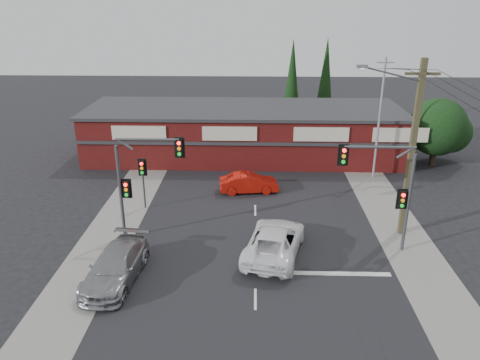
{
  "coord_description": "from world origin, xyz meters",
  "views": [
    {
      "loc": [
        -0.17,
        -21.62,
        12.92
      ],
      "look_at": [
        -0.9,
        3.0,
        3.21
      ],
      "focal_mm": 35.0,
      "sensor_mm": 36.0,
      "label": 1
    }
  ],
  "objects_px": {
    "red_sedan": "(249,183)",
    "silver_suv": "(116,266)",
    "utility_pole": "(410,145)",
    "shop_building": "(244,132)",
    "white_suv": "(275,241)"
  },
  "relations": [
    {
      "from": "shop_building",
      "to": "white_suv",
      "type": "bearing_deg",
      "value": -83.12
    },
    {
      "from": "red_sedan",
      "to": "silver_suv",
      "type": "bearing_deg",
      "value": 143.65
    },
    {
      "from": "utility_pole",
      "to": "shop_building",
      "type": "bearing_deg",
      "value": 123.76
    },
    {
      "from": "red_sedan",
      "to": "utility_pole",
      "type": "xyz_separation_m",
      "value": [
        8.82,
        -5.88,
        4.72
      ]
    },
    {
      "from": "red_sedan",
      "to": "utility_pole",
      "type": "height_order",
      "value": "utility_pole"
    },
    {
      "from": "red_sedan",
      "to": "utility_pole",
      "type": "distance_m",
      "value": 11.6
    },
    {
      "from": "red_sedan",
      "to": "shop_building",
      "type": "bearing_deg",
      "value": -3.23
    },
    {
      "from": "silver_suv",
      "to": "utility_pole",
      "type": "distance_m",
      "value": 16.69
    },
    {
      "from": "white_suv",
      "to": "utility_pole",
      "type": "bearing_deg",
      "value": -147.14
    },
    {
      "from": "utility_pole",
      "to": "white_suv",
      "type": "bearing_deg",
      "value": -160.19
    },
    {
      "from": "red_sedan",
      "to": "shop_building",
      "type": "xyz_separation_m",
      "value": [
        -0.54,
        8.12,
        1.46
      ]
    },
    {
      "from": "shop_building",
      "to": "utility_pole",
      "type": "relative_size",
      "value": 2.73
    },
    {
      "from": "red_sedan",
      "to": "white_suv",
      "type": "bearing_deg",
      "value": -177.31
    },
    {
      "from": "white_suv",
      "to": "shop_building",
      "type": "distance_m",
      "value": 16.82
    },
    {
      "from": "white_suv",
      "to": "red_sedan",
      "type": "bearing_deg",
      "value": -67.21
    }
  ]
}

